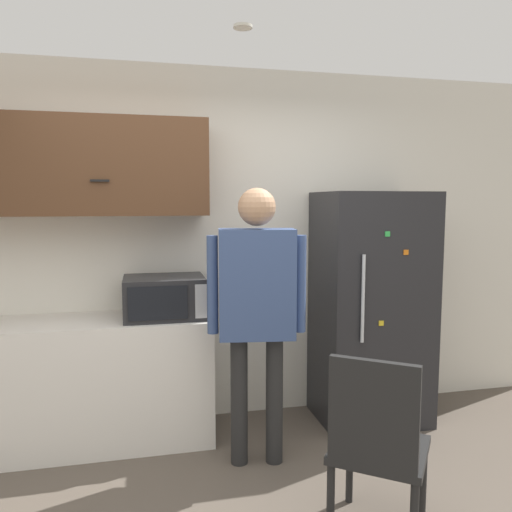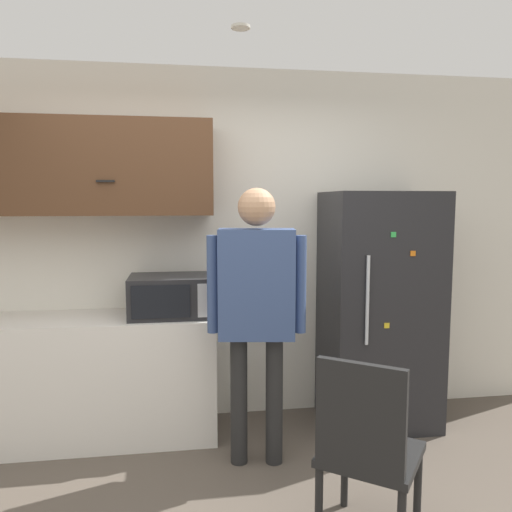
{
  "view_description": "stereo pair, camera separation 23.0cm",
  "coord_description": "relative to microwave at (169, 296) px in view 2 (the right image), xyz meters",
  "views": [
    {
      "loc": [
        -0.44,
        -2.1,
        1.69
      ],
      "look_at": [
        0.25,
        0.94,
        1.35
      ],
      "focal_mm": 35.0,
      "sensor_mm": 36.0,
      "label": 1
    },
    {
      "loc": [
        -0.22,
        -2.15,
        1.69
      ],
      "look_at": [
        0.25,
        0.94,
        1.35
      ],
      "focal_mm": 35.0,
      "sensor_mm": 36.0,
      "label": 2
    }
  ],
  "objects": [
    {
      "name": "back_wall",
      "position": [
        0.31,
        0.34,
        0.32
      ],
      "size": [
        6.0,
        0.06,
        2.7
      ],
      "color": "silver",
      "rests_on": "ground_plane"
    },
    {
      "name": "counter",
      "position": [
        -0.79,
        0.03,
        -0.59
      ],
      "size": [
        2.21,
        0.56,
        0.89
      ],
      "color": "silver",
      "rests_on": "ground_plane"
    },
    {
      "name": "upper_cabinets",
      "position": [
        -0.79,
        0.12,
        0.9
      ],
      "size": [
        2.21,
        0.4,
        0.66
      ],
      "color": "#51331E"
    },
    {
      "name": "microwave",
      "position": [
        0.0,
        0.0,
        0.0
      ],
      "size": [
        0.55,
        0.43,
        0.29
      ],
      "color": "#232326",
      "rests_on": "counter"
    },
    {
      "name": "person",
      "position": [
        0.56,
        -0.48,
        0.07
      ],
      "size": [
        0.62,
        0.29,
        1.78
      ],
      "rotation": [
        0.0,
        0.0,
        -0.15
      ],
      "color": "black",
      "rests_on": "ground_plane"
    },
    {
      "name": "refrigerator",
      "position": [
        1.57,
        -0.01,
        -0.15
      ],
      "size": [
        0.81,
        0.66,
        1.77
      ],
      "color": "#232326",
      "rests_on": "ground_plane"
    },
    {
      "name": "chair",
      "position": [
        0.95,
        -1.36,
        -0.5
      ],
      "size": [
        0.64,
        0.64,
        0.97
      ],
      "rotation": [
        0.0,
        0.0,
        2.5
      ],
      "color": "black",
      "rests_on": "ground_plane"
    },
    {
      "name": "ceiling_light",
      "position": [
        0.44,
        -0.61,
        1.65
      ],
      "size": [
        0.11,
        0.11,
        0.01
      ],
      "color": "white"
    }
  ]
}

